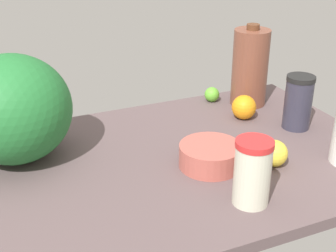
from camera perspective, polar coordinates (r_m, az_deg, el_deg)
The scene contains 9 objects.
countertop at distance 126.18cm, azimuth 0.00°, elevation -4.73°, with size 120.00×76.00×3.00cm, color #584748.
mixing_bowl at distance 121.76cm, azimuth 5.17°, elevation -3.62°, with size 16.27×16.27×5.94cm, color #B1564A.
watermelon at distance 126.64cm, azimuth -18.41°, elevation 1.97°, with size 30.39×30.39×28.50cm, color #216D2F.
shaker_bottle at distance 145.54cm, azimuth 15.58°, elevation 2.82°, with size 8.46×8.46×16.52cm.
chocolate_milk_jug at distance 159.15cm, azimuth 9.96°, elevation 7.06°, with size 11.89×11.89×27.33cm.
tumbler_cup at distance 106.11cm, azimuth 10.24°, elevation -5.57°, with size 8.58×8.58×15.73cm.
lime_by_jug at distance 162.56cm, azimuth 5.38°, elevation 3.85°, with size 5.09×5.09×5.09cm, color #5DAF31.
orange_beside_bowl at distance 149.89cm, azimuth 9.24°, elevation 2.28°, with size 7.75×7.75×7.75cm, color orange.
lemon_far_back at distance 124.31cm, azimuth 12.81°, elevation -3.27°, with size 7.04×7.04×7.04cm, color yellow.
Camera 1 is at (-43.75, -100.16, 64.54)cm, focal length 50.00 mm.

